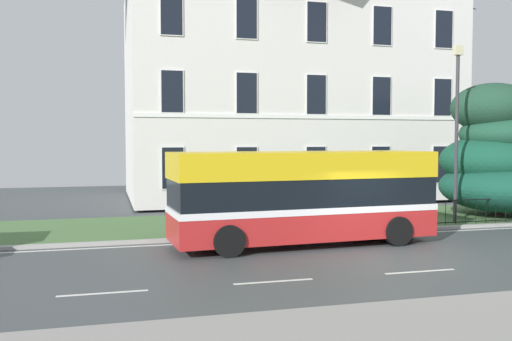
% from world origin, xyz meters
% --- Properties ---
extents(ground_plane, '(60.00, 56.00, 0.18)m').
position_xyz_m(ground_plane, '(0.00, 1.13, -0.01)').
color(ground_plane, '#404647').
extents(georgian_townhouse, '(18.32, 10.41, 13.08)m').
position_xyz_m(georgian_townhouse, '(2.35, 16.99, 6.69)').
color(georgian_townhouse, silver).
rests_on(georgian_townhouse, ground_plane).
extents(iron_verge_railing, '(13.30, 0.04, 0.97)m').
position_xyz_m(iron_verge_railing, '(2.35, 4.40, 0.62)').
color(iron_verge_railing, black).
rests_on(iron_verge_railing, ground_plane).
extents(evergreen_tree, '(5.26, 5.27, 5.79)m').
position_xyz_m(evergreen_tree, '(8.68, 6.31, 2.65)').
color(evergreen_tree, '#423328').
rests_on(evergreen_tree, ground_plane).
extents(single_decker_bus, '(8.78, 2.99, 3.05)m').
position_xyz_m(single_decker_bus, '(-1.67, 2.55, 1.60)').
color(single_decker_bus, '#B22222').
rests_on(single_decker_bus, ground_plane).
extents(street_lamp_post, '(0.36, 0.24, 7.02)m').
position_xyz_m(street_lamp_post, '(5.69, 4.98, 4.13)').
color(street_lamp_post, '#333338').
rests_on(street_lamp_post, ground_plane).
extents(litter_bin, '(0.47, 0.47, 1.16)m').
position_xyz_m(litter_bin, '(-1.75, 4.85, 0.70)').
color(litter_bin, '#4C4742').
rests_on(litter_bin, ground_plane).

